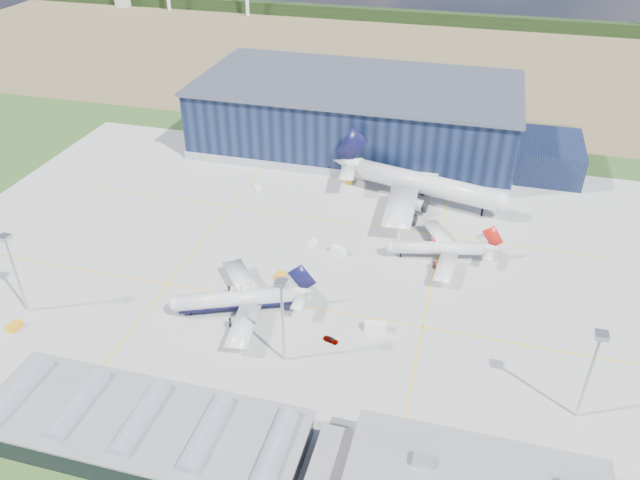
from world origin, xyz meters
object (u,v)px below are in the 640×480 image
Objects in this scene: light_mast_east at (593,362)px; gse_van_c at (586,475)px; light_mast_west at (12,262)px; gse_cart_a at (313,243)px; gse_tug_b at (280,276)px; car_b at (256,415)px; airliner_widebody at (427,174)px; airstair at (250,294)px; gse_van_b at (338,250)px; airliner_red at (439,242)px; gse_tug_a at (14,326)px; light_mast_center at (282,308)px; airliner_navy at (236,292)px; gse_cart_b at (258,188)px; hangar at (364,118)px; gse_van_a at (375,327)px; gse_tug_c at (349,181)px; car_a at (331,340)px.

gse_van_c is at bearing -88.50° from light_mast_east.
gse_cart_a is (62.99, 49.50, -14.73)m from light_mast_west.
gse_tug_b is 0.98× the size of car_b.
airstair is (-38.16, -65.27, -8.61)m from airliner_widebody.
gse_tug_b is 0.69× the size of gse_van_b.
gse_tug_a is at bearing 18.63° from airliner_red.
airliner_widebody is (-42.84, 85.00, -5.13)m from light_mast_east.
light_mast_center is 23.99m from airliner_navy.
gse_cart_b is (-17.92, 64.70, -5.58)m from airliner_navy.
hangar reaches higher than gse_van_b.
gse_van_c is (135.42, -16.00, -14.38)m from light_mast_west.
airliner_widebody is 110.26m from gse_van_c.
gse_van_a is at bearing 10.11° from light_mast_west.
gse_tug_c reaches higher than car_a.
gse_tug_c is at bearing 37.72° from gse_van_b.
gse_tug_a is at bearing -77.39° from light_mast_west.
car_b is (69.58, -18.00, -14.87)m from light_mast_west.
airliner_widebody is 64.29m from gse_tug_b.
gse_cart_a is 0.68× the size of gse_van_b.
gse_tug_b is at bearing -132.86° from airliner_navy.
airliner_red is at bearing -63.50° from gse_cart_b.
gse_cart_b is at bearing 141.81° from light_mast_east.
airstair is (-17.54, -27.09, 0.60)m from gse_van_b.
gse_cart_a is (10.16, 35.46, -5.59)m from airliner_navy.
gse_cart_b reaches higher than gse_cart_a.
airliner_navy is 8.83× the size of gse_van_c.
gse_van_b is at bearing -2.02° from airliner_red.
gse_cart_a is (61.42, 56.54, -0.08)m from gse_tug_a.
airliner_red is (30.13, 52.00, -9.85)m from light_mast_center.
airliner_red is at bearing -9.90° from car_a.
gse_van_a is 1.57× the size of gse_tug_c.
airstair is (-46.13, -32.27, -3.88)m from airliner_red.
light_mast_west reaches higher than car_b.
light_mast_west is 68.07m from gse_tug_b.
gse_cart_a is at bearing 27.16° from gse_van_a.
car_b is (-30.55, -70.00, -5.02)m from airliner_red.
gse_tug_b is (-11.13, 30.84, -14.71)m from light_mast_center.
gse_tug_b is (-41.26, -21.16, -4.86)m from airliner_red.
airliner_red is at bearing -50.71° from gse_van_b.
airliner_navy is at bearing 95.08° from car_a.
gse_cart_b is (-100.09, 78.74, -14.71)m from light_mast_east.
gse_cart_a is 0.74× the size of gse_van_c.
light_mast_east is at bearing -59.95° from hangar.
airliner_red is at bearing -56.30° from gse_tug_c.
airliner_widebody is 77.83m from car_a.
light_mast_west is 70.00m from light_mast_center.
gse_tug_a is 90.06m from gse_van_a.
airliner_navy is 55.69m from gse_tug_a.
gse_van_b reaches higher than gse_tug_c.
light_mast_center is 52.12m from gse_cart_a.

